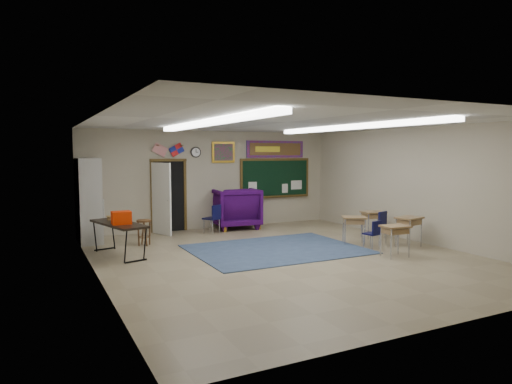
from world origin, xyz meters
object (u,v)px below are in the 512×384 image
wingback_armchair (235,208)px  folding_table (119,238)px  student_desk_front_right (373,223)px  wooden_stool (144,232)px  student_desk_front_left (354,229)px

wingback_armchair → folding_table: size_ratio=0.72×
student_desk_front_right → wooden_stool: (-5.87, 1.78, -0.07)m
student_desk_front_right → folding_table: (-6.64, 0.88, 0.01)m
wingback_armchair → student_desk_front_right: (2.73, -3.19, -0.22)m
student_desk_front_left → wooden_stool: bearing=-175.1°
student_desk_front_right → wooden_stool: bearing=172.3°
student_desk_front_left → wooden_stool: size_ratio=1.13×
folding_table → wooden_stool: size_ratio=2.97×
folding_table → wooden_stool: 1.19m
wingback_armchair → student_desk_front_left: size_ratio=1.88×
folding_table → wingback_armchair: bearing=16.0°
student_desk_front_left → folding_table: folding_table is taller
wingback_armchair → student_desk_front_right: bearing=136.5°
wingback_armchair → wooden_stool: wingback_armchair is taller
student_desk_front_right → folding_table: folding_table is taller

